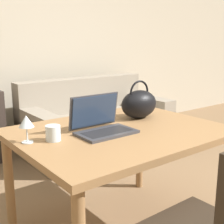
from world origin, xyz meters
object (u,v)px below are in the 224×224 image
laptop (101,122)px  wine_glass (26,122)px  drinking_glass (53,133)px  handbag (139,104)px  couch (96,125)px

laptop → wine_glass: (-0.44, 0.07, 0.05)m
laptop → drinking_glass: size_ratio=3.99×
drinking_glass → wine_glass: (-0.13, 0.05, 0.07)m
laptop → wine_glass: bearing=170.3°
laptop → drinking_glass: laptop is taller
laptop → wine_glass: size_ratio=2.26×
wine_glass → handbag: bearing=2.8°
couch → wine_glass: (-1.41, -1.39, 0.56)m
laptop → handbag: 0.44m
drinking_glass → handbag: 0.73m
couch → wine_glass: wine_glass is taller
couch → handbag: (-0.55, -1.35, 0.55)m
drinking_glass → handbag: (0.72, 0.09, 0.06)m
drinking_glass → wine_glass: size_ratio=0.57×
laptop → handbag: bearing=15.6°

